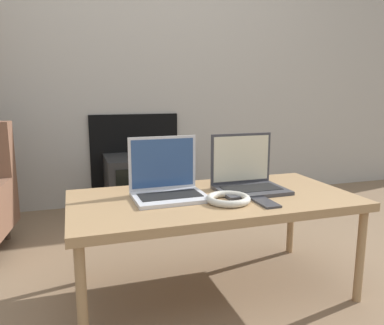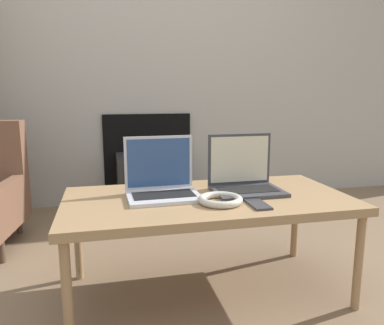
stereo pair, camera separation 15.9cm
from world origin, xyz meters
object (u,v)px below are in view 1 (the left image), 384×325
Objects in this scene: phone at (265,202)px; tv at (141,184)px; headphones at (228,199)px; laptop_right at (247,177)px; laptop_left at (167,183)px.

tv is (-0.25, 1.43, -0.24)m from phone.
phone is (0.14, -0.06, -0.01)m from headphones.
laptop_right is 0.24m from headphones.
headphones is at bearing -38.80° from laptop_left.
phone is 1.47m from tv.
headphones is at bearing 156.09° from phone.
laptop_left reaches higher than tv.
phone is (-0.03, -0.22, -0.05)m from laptop_right.
tv is at bearing 94.81° from headphones.
laptop_right is at bearing 45.06° from headphones.
headphones is at bearing -85.19° from tv.
headphones is 1.21× the size of phone.
headphones is (0.21, -0.16, -0.04)m from laptop_left.
laptop_right is at bearing 82.71° from phone.
laptop_left is 2.07× the size of phone.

